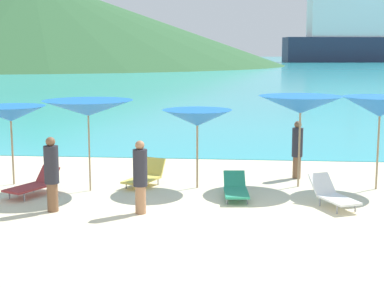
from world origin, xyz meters
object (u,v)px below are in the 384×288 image
(umbrella_1, at_px, (11,114))
(cruise_ship, at_px, (378,34))
(umbrella_5, at_px, (380,107))
(lounge_chair_0, at_px, (333,194))
(umbrella_2, at_px, (88,108))
(beachgoer_0, at_px, (140,175))
(umbrella_3, at_px, (197,118))
(lounge_chair_3, at_px, (145,176))
(beachgoer_2, at_px, (52,172))
(lounge_chair_1, at_px, (34,184))
(lounge_chair_2, at_px, (236,188))
(beachgoer_1, at_px, (297,148))
(umbrella_4, at_px, (301,105))

(umbrella_1, bearing_deg, cruise_ship, 75.00)
(umbrella_5, bearing_deg, lounge_chair_0, -126.69)
(umbrella_2, xyz_separation_m, beachgoer_0, (1.68, -1.96, -1.27))
(umbrella_3, xyz_separation_m, lounge_chair_3, (-1.40, 0.12, -1.59))
(umbrella_2, distance_m, beachgoer_2, 2.35)
(umbrella_3, height_order, lounge_chair_1, umbrella_3)
(umbrella_1, relative_size, lounge_chair_0, 1.39)
(umbrella_2, relative_size, beachgoer_2, 1.38)
(beachgoer_2, bearing_deg, lounge_chair_2, -124.73)
(lounge_chair_3, relative_size, beachgoer_0, 0.90)
(lounge_chair_1, height_order, beachgoer_1, beachgoer_1)
(umbrella_4, relative_size, umbrella_5, 1.00)
(lounge_chair_1, bearing_deg, beachgoer_2, -29.95)
(umbrella_2, distance_m, cruise_ship, 203.29)
(beachgoer_0, height_order, beachgoer_2, beachgoer_2)
(umbrella_4, relative_size, beachgoer_2, 1.43)
(lounge_chair_1, height_order, beachgoer_0, beachgoer_0)
(lounge_chair_2, distance_m, beachgoer_1, 2.98)
(umbrella_5, distance_m, cruise_ship, 200.74)
(umbrella_5, distance_m, beachgoer_2, 8.30)
(umbrella_5, bearing_deg, beachgoer_2, -159.70)
(umbrella_3, xyz_separation_m, lounge_chair_2, (1.03, -0.99, -1.61))
(lounge_chair_1, relative_size, beachgoer_0, 0.95)
(lounge_chair_0, bearing_deg, lounge_chair_3, 135.02)
(umbrella_4, xyz_separation_m, cruise_ship, (44.97, 195.83, 7.74))
(umbrella_2, height_order, umbrella_5, umbrella_5)
(umbrella_4, height_order, cruise_ship, cruise_ship)
(umbrella_2, distance_m, lounge_chair_1, 2.33)
(umbrella_1, xyz_separation_m, lounge_chair_3, (3.57, 0.19, -1.65))
(umbrella_3, xyz_separation_m, lounge_chair_0, (3.27, -1.58, -1.55))
(umbrella_3, bearing_deg, beachgoer_2, -139.90)
(umbrella_4, xyz_separation_m, lounge_chair_0, (0.61, -1.97, -1.88))
(umbrella_1, distance_m, beachgoer_2, 3.32)
(umbrella_5, relative_size, beachgoer_2, 1.43)
(umbrella_3, relative_size, lounge_chair_0, 1.35)
(lounge_chair_0, relative_size, beachgoer_1, 0.94)
(lounge_chair_0, bearing_deg, umbrella_1, 144.63)
(umbrella_5, relative_size, cruise_ship, 0.04)
(umbrella_1, distance_m, umbrella_2, 2.32)
(lounge_chair_3, bearing_deg, lounge_chair_1, -131.50)
(lounge_chair_2, height_order, cruise_ship, cruise_ship)
(umbrella_3, height_order, beachgoer_2, umbrella_3)
(umbrella_2, relative_size, lounge_chair_2, 1.49)
(beachgoer_0, distance_m, cruise_ship, 204.84)
(lounge_chair_0, bearing_deg, umbrella_5, 28.35)
(lounge_chair_0, distance_m, beachgoer_2, 6.41)
(lounge_chair_2, bearing_deg, lounge_chair_1, 177.48)
(umbrella_1, bearing_deg, lounge_chair_3, 2.99)
(umbrella_1, relative_size, umbrella_3, 1.03)
(umbrella_4, distance_m, lounge_chair_1, 7.10)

